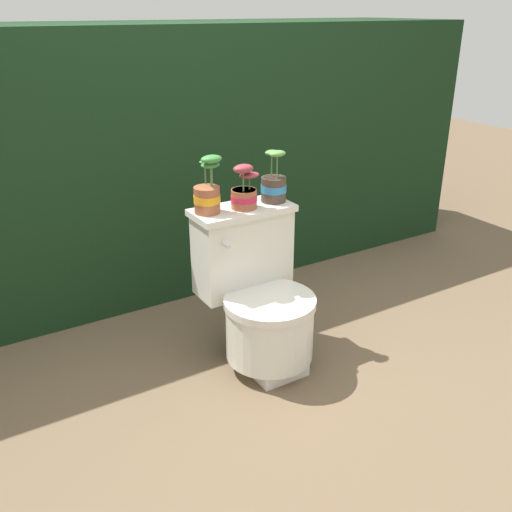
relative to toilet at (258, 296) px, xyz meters
name	(u,v)px	position (x,y,z in m)	size (l,w,h in m)	color
ground_plane	(259,367)	(-0.05, -0.08, -0.33)	(12.00, 12.00, 0.00)	brown
hedge_backdrop	(146,156)	(-0.05, 1.22, 0.41)	(4.18, 0.95, 1.49)	black
toilet	(258,296)	(0.00, 0.00, 0.00)	(0.47, 0.56, 0.72)	silver
potted_plant_left	(208,193)	(-0.17, 0.16, 0.48)	(0.13, 0.12, 0.26)	#9E5638
potted_plant_midleft	(244,193)	(0.00, 0.13, 0.47)	(0.13, 0.12, 0.21)	#9E5638
potted_plant_middle	(274,185)	(0.17, 0.14, 0.47)	(0.12, 0.12, 0.24)	#47382D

